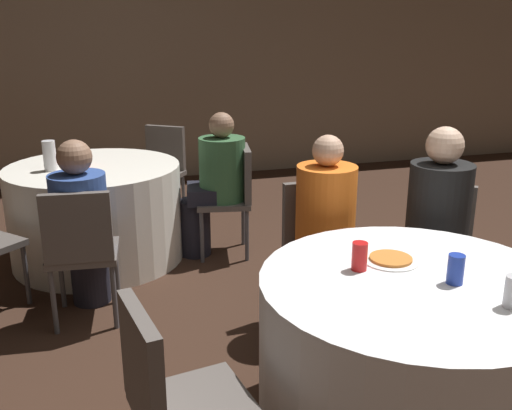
% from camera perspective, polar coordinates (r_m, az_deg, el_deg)
% --- Properties ---
extents(ground_plane, '(16.00, 16.00, 0.00)m').
position_cam_1_polar(ground_plane, '(2.98, 16.80, -18.61)').
color(ground_plane, '#382319').
extents(wall_back, '(16.00, 0.06, 2.80)m').
position_cam_1_polar(wall_back, '(6.78, -4.52, 14.73)').
color(wall_back, gray).
rests_on(wall_back, ground_plane).
extents(table_near, '(1.28, 1.28, 0.73)m').
position_cam_1_polar(table_near, '(2.60, 14.98, -14.53)').
color(table_near, white).
rests_on(table_near, ground_plane).
extents(table_far, '(1.27, 1.27, 0.73)m').
position_cam_1_polar(table_far, '(4.47, -15.65, -0.77)').
color(table_far, white).
rests_on(table_far, ground_plane).
extents(chair_near_west, '(0.46, 0.46, 0.85)m').
position_cam_1_polar(chair_near_west, '(2.07, -8.57, -18.24)').
color(chair_near_west, '#59514C').
rests_on(chair_near_west, ground_plane).
extents(chair_near_northeast, '(0.56, 0.56, 0.85)m').
position_cam_1_polar(chair_near_northeast, '(3.48, 17.57, -3.63)').
color(chair_near_northeast, '#59514C').
rests_on(chair_near_northeast, ground_plane).
extents(chair_near_north, '(0.41, 0.41, 0.85)m').
position_cam_1_polar(chair_near_north, '(3.37, 6.28, -3.54)').
color(chair_near_north, '#59514C').
rests_on(chair_near_north, ground_plane).
extents(chair_far_east, '(0.47, 0.47, 0.85)m').
position_cam_1_polar(chair_far_east, '(4.38, -2.19, 1.48)').
color(chair_far_east, '#59514C').
rests_on(chair_far_east, ground_plane).
extents(chair_far_south, '(0.44, 0.44, 0.85)m').
position_cam_1_polar(chair_far_south, '(3.44, -17.12, -3.80)').
color(chair_far_south, '#59514C').
rests_on(chair_far_south, ground_plane).
extents(chair_far_northeast, '(0.56, 0.56, 0.85)m').
position_cam_1_polar(chair_far_northeast, '(5.29, -9.44, 4.08)').
color(chair_far_northeast, '#59514C').
rests_on(chair_far_northeast, ground_plane).
extents(person_orange_shirt, '(0.34, 0.51, 1.15)m').
position_cam_1_polar(person_orange_shirt, '(3.21, 7.34, -3.29)').
color(person_orange_shirt, '#282828').
rests_on(person_orange_shirt, ground_plane).
extents(person_blue_shirt, '(0.34, 0.50, 1.11)m').
position_cam_1_polar(person_blue_shirt, '(3.58, -16.93, -2.19)').
color(person_blue_shirt, black).
rests_on(person_blue_shirt, ground_plane).
extents(person_black_shirt, '(0.47, 0.48, 1.21)m').
position_cam_1_polar(person_black_shirt, '(3.30, 17.48, -2.89)').
color(person_black_shirt, black).
rests_on(person_black_shirt, ground_plane).
extents(person_green_jacket, '(0.51, 0.39, 1.11)m').
position_cam_1_polar(person_green_jacket, '(4.35, -4.26, 2.12)').
color(person_green_jacket, black).
rests_on(person_green_jacket, ground_plane).
extents(pizza_plate_near, '(0.25, 0.25, 0.02)m').
position_cam_1_polar(pizza_plate_near, '(2.58, 13.32, -5.30)').
color(pizza_plate_near, white).
rests_on(pizza_plate_near, table_near).
extents(soda_can_blue, '(0.07, 0.07, 0.12)m').
position_cam_1_polar(soda_can_blue, '(2.41, 19.34, -6.08)').
color(soda_can_blue, '#1E38A5').
rests_on(soda_can_blue, table_near).
extents(soda_can_red, '(0.07, 0.07, 0.12)m').
position_cam_1_polar(soda_can_red, '(2.44, 10.31, -5.07)').
color(soda_can_red, red).
rests_on(soda_can_red, table_near).
extents(bottle_far, '(0.09, 0.09, 0.21)m').
position_cam_1_polar(bottle_far, '(4.30, -19.94, 4.65)').
color(bottle_far, white).
rests_on(bottle_far, table_far).
extents(cup_far, '(0.08, 0.08, 0.09)m').
position_cam_1_polar(cup_far, '(4.36, -16.80, 4.28)').
color(cup_far, red).
rests_on(cup_far, table_far).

